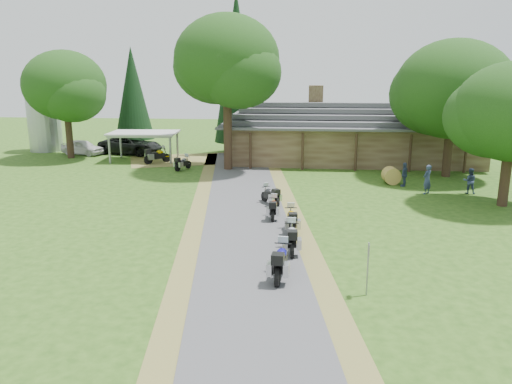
# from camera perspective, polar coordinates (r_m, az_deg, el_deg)

# --- Properties ---
(ground) EXTENTS (120.00, 120.00, 0.00)m
(ground) POSITION_cam_1_polar(r_m,az_deg,el_deg) (19.75, -0.88, -8.22)
(ground) COLOR #264A15
(ground) RESTS_ON ground
(driveway) EXTENTS (51.95, 51.95, 0.00)m
(driveway) POSITION_cam_1_polar(r_m,az_deg,el_deg) (23.54, -1.02, -4.57)
(driveway) COLOR #454547
(driveway) RESTS_ON ground
(lodge) EXTENTS (21.40, 9.40, 4.90)m
(lodge) POSITION_cam_1_polar(r_m,az_deg,el_deg) (42.68, 10.82, 6.80)
(lodge) COLOR brown
(lodge) RESTS_ON ground
(silo) EXTENTS (3.29, 3.29, 6.03)m
(silo) POSITION_cam_1_polar(r_m,az_deg,el_deg) (51.25, -23.07, 7.71)
(silo) COLOR gray
(silo) RESTS_ON ground
(carport) EXTENTS (5.79, 4.07, 2.41)m
(carport) POSITION_cam_1_polar(r_m,az_deg,el_deg) (43.25, -12.62, 5.14)
(carport) COLOR silver
(carport) RESTS_ON ground
(car_white_sedan) EXTENTS (3.58, 5.53, 1.71)m
(car_white_sedan) POSITION_cam_1_polar(r_m,az_deg,el_deg) (47.77, -19.23, 5.06)
(car_white_sedan) COLOR silver
(car_white_sedan) RESTS_ON ground
(car_dark_suv) EXTENTS (4.25, 6.86, 2.44)m
(car_dark_suv) POSITION_cam_1_polar(r_m,az_deg,el_deg) (46.94, -14.14, 5.72)
(car_dark_suv) COLOR black
(car_dark_suv) RESTS_ON ground
(motorcycle_row_a) EXTENTS (0.83, 2.07, 1.38)m
(motorcycle_row_a) POSITION_cam_1_polar(r_m,az_deg,el_deg) (18.29, 2.85, -7.75)
(motorcycle_row_a) COLOR #15128A
(motorcycle_row_a) RESTS_ON ground
(motorcycle_row_b) EXTENTS (0.72, 1.94, 1.31)m
(motorcycle_row_b) POSITION_cam_1_polar(r_m,az_deg,el_deg) (20.88, 4.12, -5.11)
(motorcycle_row_b) COLOR #ABACB2
(motorcycle_row_b) RESTS_ON ground
(motorcycle_row_c) EXTENTS (0.79, 1.89, 1.26)m
(motorcycle_row_c) POSITION_cam_1_polar(r_m,az_deg,el_deg) (23.44, 4.09, -3.07)
(motorcycle_row_c) COLOR #E9A100
(motorcycle_row_c) RESTS_ON ground
(motorcycle_row_d) EXTENTS (0.56, 1.70, 1.16)m
(motorcycle_row_d) POSITION_cam_1_polar(r_m,az_deg,el_deg) (25.54, 2.02, -1.75)
(motorcycle_row_d) COLOR red
(motorcycle_row_d) RESTS_ON ground
(motorcycle_row_e) EXTENTS (1.40, 1.72, 1.16)m
(motorcycle_row_e) POSITION_cam_1_polar(r_m,az_deg,el_deg) (28.15, 1.62, -0.29)
(motorcycle_row_e) COLOR black
(motorcycle_row_e) RESTS_ON ground
(motorcycle_carport_a) EXTENTS (1.99, 1.90, 1.42)m
(motorcycle_carport_a) POSITION_cam_1_polar(r_m,az_deg,el_deg) (41.66, -11.21, 4.20)
(motorcycle_carport_a) COLOR #C4A404
(motorcycle_carport_a) RESTS_ON ground
(motorcycle_carport_b) EXTENTS (1.19, 1.80, 1.17)m
(motorcycle_carport_b) POSITION_cam_1_polar(r_m,az_deg,el_deg) (38.52, -8.36, 3.37)
(motorcycle_carport_b) COLOR slate
(motorcycle_carport_b) RESTS_ON ground
(person_a) EXTENTS (0.74, 0.73, 2.12)m
(person_a) POSITION_cam_1_polar(r_m,az_deg,el_deg) (32.26, 18.99, 1.64)
(person_a) COLOR navy
(person_a) RESTS_ON ground
(person_b) EXTENTS (0.60, 0.48, 1.86)m
(person_b) POSITION_cam_1_polar(r_m,az_deg,el_deg) (33.32, 23.26, 1.40)
(person_b) COLOR navy
(person_b) RESTS_ON ground
(person_c) EXTENTS (0.58, 0.64, 1.86)m
(person_c) POSITION_cam_1_polar(r_m,az_deg,el_deg) (33.94, 16.61, 2.16)
(person_c) COLOR navy
(person_c) RESTS_ON ground
(hay_bale) EXTENTS (1.21, 1.12, 1.12)m
(hay_bale) POSITION_cam_1_polar(r_m,az_deg,el_deg) (34.58, 15.20, 1.82)
(hay_bale) COLOR #A8803D
(hay_bale) RESTS_ON ground
(sign_post) EXTENTS (0.33, 0.06, 1.86)m
(sign_post) POSITION_cam_1_polar(r_m,az_deg,el_deg) (17.20, 12.65, -8.64)
(sign_post) COLOR gray
(sign_post) RESTS_ON ground
(oak_lodge_left) EXTENTS (7.71, 7.71, 13.24)m
(oak_lodge_left) POSITION_cam_1_polar(r_m,az_deg,el_deg) (37.74, -3.32, 12.50)
(oak_lodge_left) COLOR #183810
(oak_lodge_left) RESTS_ON ground
(oak_lodge_right) EXTENTS (8.05, 8.05, 9.91)m
(oak_lodge_right) POSITION_cam_1_polar(r_m,az_deg,el_deg) (37.72, 21.48, 9.07)
(oak_lodge_right) COLOR #183810
(oak_lodge_right) RESTS_ON ground
(oak_driveway) EXTENTS (6.32, 6.32, 8.45)m
(oak_driveway) POSITION_cam_1_polar(r_m,az_deg,el_deg) (30.56, 27.11, 6.28)
(oak_driveway) COLOR #183810
(oak_driveway) RESTS_ON ground
(oak_silo) EXTENTS (6.87, 6.87, 10.01)m
(oak_silo) POSITION_cam_1_polar(r_m,az_deg,el_deg) (45.91, -20.88, 9.83)
(oak_silo) COLOR #183810
(oak_silo) RESTS_ON ground
(cedar_near) EXTENTS (4.13, 4.13, 14.30)m
(cedar_near) POSITION_cam_1_polar(r_m,az_deg,el_deg) (45.59, -2.21, 13.37)
(cedar_near) COLOR black
(cedar_near) RESTS_ON ground
(cedar_far) EXTENTS (3.71, 3.71, 9.66)m
(cedar_far) POSITION_cam_1_polar(r_m,az_deg,el_deg) (49.82, -13.87, 10.34)
(cedar_far) COLOR black
(cedar_far) RESTS_ON ground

